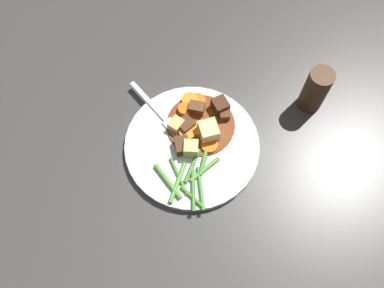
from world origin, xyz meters
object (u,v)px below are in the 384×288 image
object	(u,v)px
meat_chunk_4	(220,106)
carrot_slice_0	(185,109)
carrot_slice_2	(200,101)
carrot_slice_3	(209,144)
potato_chunk_2	(208,131)
fork	(159,113)
potato_chunk_0	(176,125)
pepper_mill	(315,90)
carrot_slice_5	(200,129)
meat_chunk_0	(182,146)
carrot_slice_1	(188,132)
meat_chunk_2	(195,108)
meat_chunk_3	(224,114)
carrot_slice_4	(189,100)
dinner_plate	(192,146)
potato_chunk_1	(191,148)
meat_chunk_1	(186,125)

from	to	relation	value
meat_chunk_4	carrot_slice_0	bearing A→B (deg)	99.86
carrot_slice_2	carrot_slice_3	bearing A→B (deg)	-162.57
potato_chunk_2	meat_chunk_4	size ratio (longest dim) A/B	1.21
fork	potato_chunk_2	bearing A→B (deg)	-110.11
potato_chunk_2	meat_chunk_4	bearing A→B (deg)	-15.53
potato_chunk_0	pepper_mill	distance (m)	0.28
carrot_slice_0	meat_chunk_4	size ratio (longest dim) A/B	0.90
carrot_slice_5	meat_chunk_0	bearing A→B (deg)	144.52
carrot_slice_0	meat_chunk_0	size ratio (longest dim) A/B	0.84
carrot_slice_1	meat_chunk_0	xyz separation A→B (m)	(-0.03, 0.01, 0.01)
meat_chunk_2	meat_chunk_3	xyz separation A→B (m)	(-0.01, -0.06, -0.00)
carrot_slice_1	carrot_slice_4	distance (m)	0.07
dinner_plate	potato_chunk_0	xyz separation A→B (m)	(0.03, 0.04, 0.02)
meat_chunk_0	meat_chunk_2	distance (m)	0.09
potato_chunk_1	meat_chunk_1	distance (m)	0.05
dinner_plate	potato_chunk_2	bearing A→B (deg)	-52.72
meat_chunk_0	carrot_slice_0	bearing A→B (deg)	4.22
carrot_slice_3	fork	world-z (taller)	carrot_slice_3
potato_chunk_1	dinner_plate	bearing A→B (deg)	3.03
carrot_slice_1	carrot_slice_5	distance (m)	0.02
carrot_slice_5	meat_chunk_2	distance (m)	0.05
potato_chunk_0	potato_chunk_1	world-z (taller)	potato_chunk_1
carrot_slice_3	meat_chunk_4	world-z (taller)	meat_chunk_4
meat_chunk_3	fork	xyz separation A→B (m)	(-0.01, 0.13, -0.01)
dinner_plate	carrot_slice_0	bearing A→B (deg)	18.19
dinner_plate	carrot_slice_5	world-z (taller)	carrot_slice_5
carrot_slice_1	potato_chunk_1	distance (m)	0.04
dinner_plate	potato_chunk_2	distance (m)	0.04
meat_chunk_2	pepper_mill	distance (m)	0.24
carrot_slice_2	carrot_slice_3	xyz separation A→B (m)	(-0.09, -0.03, -0.00)
carrot_slice_4	potato_chunk_0	distance (m)	0.06
potato_chunk_2	meat_chunk_1	size ratio (longest dim) A/B	1.26
dinner_plate	carrot_slice_0	distance (m)	0.08
meat_chunk_4	carrot_slice_3	bearing A→B (deg)	171.32
pepper_mill	dinner_plate	bearing A→B (deg)	119.42
carrot_slice_1	fork	bearing A→B (deg)	58.37
carrot_slice_1	potato_chunk_0	size ratio (longest dim) A/B	1.24
potato_chunk_0	meat_chunk_3	size ratio (longest dim) A/B	1.14
dinner_plate	fork	distance (m)	0.09
meat_chunk_2	carrot_slice_3	bearing A→B (deg)	-153.32
carrot_slice_0	carrot_slice_3	bearing A→B (deg)	-140.78
dinner_plate	carrot_slice_5	size ratio (longest dim) A/B	8.76
meat_chunk_1	fork	size ratio (longest dim) A/B	0.21
carrot_slice_1	dinner_plate	bearing A→B (deg)	-152.58
dinner_plate	meat_chunk_2	bearing A→B (deg)	2.01
dinner_plate	meat_chunk_3	distance (m)	0.09
carrot_slice_4	potato_chunk_2	world-z (taller)	potato_chunk_2
potato_chunk_0	meat_chunk_1	size ratio (longest dim) A/B	0.93
dinner_plate	meat_chunk_3	bearing A→B (deg)	-39.60
dinner_plate	carrot_slice_3	size ratio (longest dim) A/B	7.82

